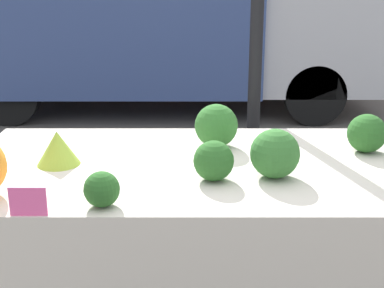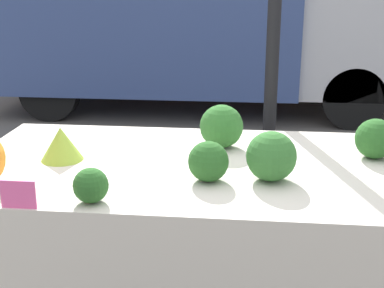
% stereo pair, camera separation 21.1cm
% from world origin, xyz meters
% --- Properties ---
extents(tent_pole, '(0.07, 0.07, 2.52)m').
position_xyz_m(tent_pole, '(0.34, 0.82, 1.26)').
color(tent_pole, black).
rests_on(tent_pole, ground_plane).
extents(parked_truck, '(5.04, 1.91, 2.46)m').
position_xyz_m(parked_truck, '(-0.48, 4.51, 1.29)').
color(parked_truck, '#384C84').
rests_on(parked_truck, ground_plane).
extents(market_table, '(1.82, 1.00, 0.88)m').
position_xyz_m(market_table, '(0.00, -0.07, 0.78)').
color(market_table, beige).
rests_on(market_table, ground_plane).
extents(romanesco_head, '(0.17, 0.17, 0.14)m').
position_xyz_m(romanesco_head, '(-0.53, -0.01, 0.95)').
color(romanesco_head, '#93B238').
rests_on(romanesco_head, market_table).
extents(broccoli_head_0, '(0.16, 0.16, 0.16)m').
position_xyz_m(broccoli_head_0, '(0.74, 0.14, 0.96)').
color(broccoli_head_0, '#285B23').
rests_on(broccoli_head_0, market_table).
extents(broccoli_head_1, '(0.19, 0.19, 0.19)m').
position_xyz_m(broccoli_head_1, '(0.11, 0.22, 0.97)').
color(broccoli_head_1, '#2D6628').
rests_on(broccoli_head_1, market_table).
extents(broccoli_head_2, '(0.18, 0.18, 0.18)m').
position_xyz_m(broccoli_head_2, '(0.31, -0.15, 0.97)').
color(broccoli_head_2, '#336B2D').
rests_on(broccoli_head_2, market_table).
extents(broccoli_head_3, '(0.12, 0.12, 0.12)m').
position_xyz_m(broccoli_head_3, '(-0.29, -0.41, 0.94)').
color(broccoli_head_3, '#285B23').
rests_on(broccoli_head_3, market_table).
extents(broccoli_head_5, '(0.15, 0.15, 0.15)m').
position_xyz_m(broccoli_head_5, '(0.08, -0.18, 0.95)').
color(broccoli_head_5, '#285B23').
rests_on(broccoli_head_5, market_table).
extents(price_sign, '(0.12, 0.01, 0.09)m').
position_xyz_m(price_sign, '(-0.51, -0.49, 0.93)').
color(price_sign, '#F45B9E').
rests_on(price_sign, market_table).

